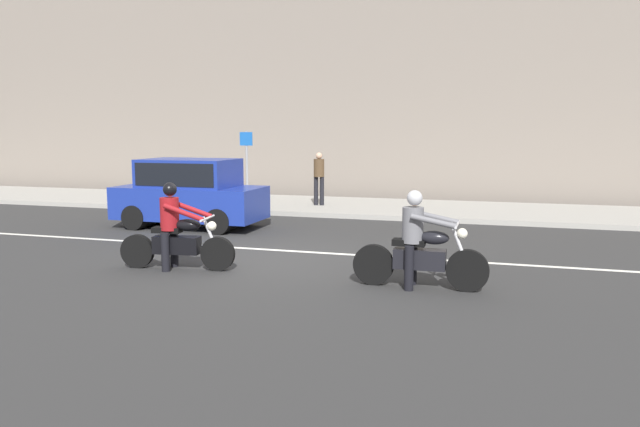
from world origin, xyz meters
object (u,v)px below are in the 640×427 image
at_px(motorcycle_with_rider_gray, 419,248).
at_px(street_sign_post, 247,159).
at_px(parked_hatchback_cobalt_blue, 190,192).
at_px(pedestrian_bystander, 319,174).
at_px(motorcycle_with_rider_crimson, 176,234).

bearing_deg(motorcycle_with_rider_gray, street_sign_post, 127.86).
relative_size(parked_hatchback_cobalt_blue, street_sign_post, 1.61).
bearing_deg(street_sign_post, motorcycle_with_rider_gray, -52.14).
xyz_separation_m(parked_hatchback_cobalt_blue, pedestrian_bystander, (2.18, 4.49, 0.20)).
bearing_deg(parked_hatchback_cobalt_blue, street_sign_post, 93.65).
height_order(street_sign_post, pedestrian_bystander, street_sign_post).
height_order(parked_hatchback_cobalt_blue, street_sign_post, street_sign_post).
distance_m(motorcycle_with_rider_gray, street_sign_post, 11.17).
distance_m(street_sign_post, pedestrian_bystander, 2.50).
distance_m(parked_hatchback_cobalt_blue, pedestrian_bystander, 4.99).
xyz_separation_m(motorcycle_with_rider_crimson, street_sign_post, (-2.41, 8.73, 0.94)).
bearing_deg(pedestrian_bystander, street_sign_post, -176.77).
bearing_deg(parked_hatchback_cobalt_blue, pedestrian_bystander, 64.11).
distance_m(motorcycle_with_rider_gray, motorcycle_with_rider_crimson, 4.43).
bearing_deg(street_sign_post, parked_hatchback_cobalt_blue, -86.35).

